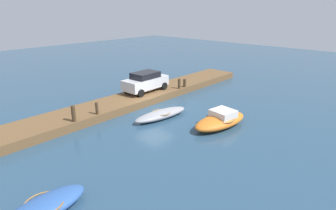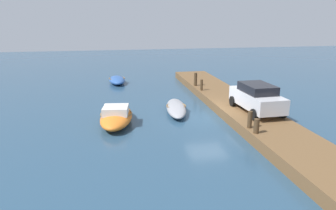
% 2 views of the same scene
% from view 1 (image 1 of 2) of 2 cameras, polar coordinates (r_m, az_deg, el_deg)
% --- Properties ---
extents(ground_plane, '(84.00, 84.00, 0.00)m').
position_cam_1_polar(ground_plane, '(22.13, -2.79, -0.70)').
color(ground_plane, navy).
extents(dock_platform, '(26.29, 3.11, 0.59)m').
position_cam_1_polar(dock_platform, '(23.59, -6.63, 1.24)').
color(dock_platform, brown).
rests_on(dock_platform, ground_plane).
extents(rowboat_grey, '(4.51, 1.84, 0.59)m').
position_cam_1_polar(rowboat_grey, '(20.07, -1.44, -1.92)').
color(rowboat_grey, '#939399').
rests_on(rowboat_grey, ground_plane).
extents(rowboat_blue, '(3.51, 1.62, 0.64)m').
position_cam_1_polar(rowboat_blue, '(12.39, -23.89, -18.48)').
color(rowboat_blue, '#2D569E').
rests_on(rowboat_blue, ground_plane).
extents(motorboat_orange, '(4.58, 2.43, 1.14)m').
position_cam_1_polar(motorboat_orange, '(18.95, 10.66, -3.03)').
color(motorboat_orange, orange).
rests_on(motorboat_orange, ground_plane).
extents(mooring_post_west, '(0.27, 0.27, 0.73)m').
position_cam_1_polar(mooring_post_west, '(25.88, 3.41, 4.50)').
color(mooring_post_west, '#47331E').
rests_on(mooring_post_west, dock_platform).
extents(mooring_post_mid_west, '(0.23, 0.23, 0.89)m').
position_cam_1_polar(mooring_post_mid_west, '(25.29, 2.30, 4.35)').
color(mooring_post_mid_west, '#47331E').
rests_on(mooring_post_mid_west, dock_platform).
extents(mooring_post_mid_east, '(0.20, 0.20, 0.85)m').
position_cam_1_polar(mooring_post_mid_east, '(19.78, -14.28, -0.67)').
color(mooring_post_mid_east, '#47331E').
rests_on(mooring_post_mid_east, dock_platform).
extents(mooring_post_east, '(0.26, 0.26, 1.07)m').
position_cam_1_polar(mooring_post_east, '(18.92, -18.69, -1.68)').
color(mooring_post_east, '#47331E').
rests_on(mooring_post_east, dock_platform).
extents(parked_car, '(4.20, 2.09, 1.70)m').
position_cam_1_polar(parked_car, '(24.43, -4.59, 4.83)').
color(parked_car, silver).
rests_on(parked_car, dock_platform).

